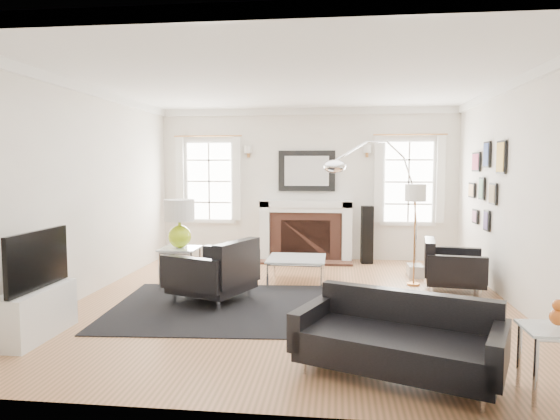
# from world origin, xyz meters

# --- Properties ---
(floor) EXTENTS (6.00, 6.00, 0.00)m
(floor) POSITION_xyz_m (0.00, 0.00, 0.00)
(floor) COLOR olive
(floor) RESTS_ON ground
(back_wall) EXTENTS (5.50, 0.04, 2.80)m
(back_wall) POSITION_xyz_m (0.00, 3.00, 1.40)
(back_wall) COLOR white
(back_wall) RESTS_ON floor
(front_wall) EXTENTS (5.50, 0.04, 2.80)m
(front_wall) POSITION_xyz_m (0.00, -3.00, 1.40)
(front_wall) COLOR white
(front_wall) RESTS_ON floor
(left_wall) EXTENTS (0.04, 6.00, 2.80)m
(left_wall) POSITION_xyz_m (-2.75, 0.00, 1.40)
(left_wall) COLOR white
(left_wall) RESTS_ON floor
(right_wall) EXTENTS (0.04, 6.00, 2.80)m
(right_wall) POSITION_xyz_m (2.75, 0.00, 1.40)
(right_wall) COLOR white
(right_wall) RESTS_ON floor
(ceiling) EXTENTS (5.50, 6.00, 0.02)m
(ceiling) POSITION_xyz_m (0.00, 0.00, 2.80)
(ceiling) COLOR white
(ceiling) RESTS_ON back_wall
(crown_molding) EXTENTS (5.50, 6.00, 0.12)m
(crown_molding) POSITION_xyz_m (0.00, 0.00, 2.74)
(crown_molding) COLOR white
(crown_molding) RESTS_ON back_wall
(fireplace) EXTENTS (1.70, 0.69, 1.11)m
(fireplace) POSITION_xyz_m (0.00, 2.79, 0.54)
(fireplace) COLOR white
(fireplace) RESTS_ON floor
(mantel_mirror) EXTENTS (1.05, 0.07, 0.75)m
(mantel_mirror) POSITION_xyz_m (0.00, 2.95, 1.65)
(mantel_mirror) COLOR black
(mantel_mirror) RESTS_ON back_wall
(window_left) EXTENTS (1.24, 0.15, 1.62)m
(window_left) POSITION_xyz_m (-1.85, 2.95, 1.46)
(window_left) COLOR white
(window_left) RESTS_ON back_wall
(window_right) EXTENTS (1.24, 0.15, 1.62)m
(window_right) POSITION_xyz_m (1.85, 2.95, 1.46)
(window_right) COLOR white
(window_right) RESTS_ON back_wall
(gallery_wall) EXTENTS (0.04, 1.73, 1.29)m
(gallery_wall) POSITION_xyz_m (2.72, 1.30, 1.53)
(gallery_wall) COLOR black
(gallery_wall) RESTS_ON right_wall
(tv_unit) EXTENTS (0.35, 1.00, 1.09)m
(tv_unit) POSITION_xyz_m (-2.44, -1.70, 0.33)
(tv_unit) COLOR white
(tv_unit) RESTS_ON floor
(area_rug) EXTENTS (2.86, 2.44, 0.01)m
(area_rug) POSITION_xyz_m (-0.80, -0.42, 0.01)
(area_rug) COLOR black
(area_rug) RESTS_ON floor
(sofa) EXTENTS (1.80, 1.30, 0.54)m
(sofa) POSITION_xyz_m (1.09, -2.21, 0.29)
(sofa) COLOR black
(sofa) RESTS_ON floor
(armchair_left) EXTENTS (1.17, 1.24, 0.66)m
(armchair_left) POSITION_xyz_m (-0.96, -0.16, 0.37)
(armchair_left) COLOR black
(armchair_left) RESTS_ON floor
(armchair_right) EXTENTS (0.90, 0.97, 0.59)m
(armchair_right) POSITION_xyz_m (2.14, 0.75, 0.33)
(armchair_right) COLOR black
(armchair_right) RESTS_ON floor
(coffee_table) EXTENTS (0.85, 0.85, 0.38)m
(coffee_table) POSITION_xyz_m (-0.02, 0.99, 0.35)
(coffee_table) COLOR silver
(coffee_table) RESTS_ON floor
(side_table_left) EXTENTS (0.53, 0.53, 0.58)m
(side_table_left) POSITION_xyz_m (-1.64, 0.47, 0.47)
(side_table_left) COLOR silver
(side_table_left) RESTS_ON floor
(nesting_table) EXTENTS (0.49, 0.41, 0.54)m
(nesting_table) POSITION_xyz_m (2.20, -2.50, 0.42)
(nesting_table) COLOR silver
(nesting_table) RESTS_ON floor
(gourd_lamp) EXTENTS (0.43, 0.43, 0.68)m
(gourd_lamp) POSITION_xyz_m (-1.64, 0.47, 0.97)
(gourd_lamp) COLOR #B9DD1B
(gourd_lamp) RESTS_ON side_table_left
(orange_vase) EXTENTS (0.12, 0.12, 0.19)m
(orange_vase) POSITION_xyz_m (2.20, -2.50, 0.64)
(orange_vase) COLOR #C55619
(orange_vase) RESTS_ON nesting_table
(arc_floor_lamp) EXTENTS (1.54, 1.43, 2.18)m
(arc_floor_lamp) POSITION_xyz_m (1.17, 1.09, 1.18)
(arc_floor_lamp) COLOR silver
(arc_floor_lamp) RESTS_ON floor
(stick_floor_lamp) EXTENTS (0.30, 0.30, 1.47)m
(stick_floor_lamp) POSITION_xyz_m (1.69, 1.04, 1.28)
(stick_floor_lamp) COLOR #C58244
(stick_floor_lamp) RESTS_ON floor
(speaker_tower) EXTENTS (0.22, 0.22, 1.03)m
(speaker_tower) POSITION_xyz_m (1.10, 2.65, 0.51)
(speaker_tower) COLOR black
(speaker_tower) RESTS_ON floor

